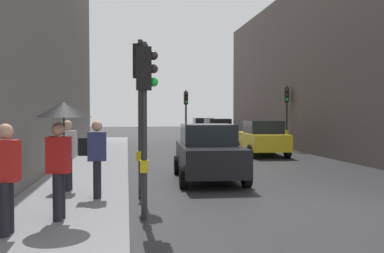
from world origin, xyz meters
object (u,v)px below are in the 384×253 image
(traffic_light_near_right, at_px, (141,89))
(pedestrian_with_umbrella, at_px, (62,127))
(pedestrian_with_grey_backpack, at_px, (95,154))
(pedestrian_with_black_backpack, at_px, (66,151))
(car_yellow_taxi, at_px, (262,138))
(car_dark_suv, at_px, (208,152))
(traffic_light_far_median, at_px, (186,107))
(traffic_light_mid_street, at_px, (287,106))
(traffic_light_near_left, at_px, (145,97))
(car_red_sedan, at_px, (217,131))
(car_blue_van, at_px, (203,128))
(pedestrian_in_red_jacket, at_px, (6,174))

(traffic_light_near_right, relative_size, pedestrian_with_umbrella, 1.82)
(pedestrian_with_umbrella, xyz_separation_m, pedestrian_with_grey_backpack, (0.43, 1.85, -0.68))
(pedestrian_with_black_backpack, height_order, pedestrian_with_grey_backpack, same)
(car_yellow_taxi, bearing_deg, car_dark_suv, -121.12)
(car_dark_suv, relative_size, car_yellow_taxi, 1.00)
(pedestrian_with_umbrella, distance_m, pedestrian_with_black_backpack, 2.97)
(traffic_light_far_median, bearing_deg, traffic_light_mid_street, -39.96)
(traffic_light_near_left, relative_size, pedestrian_with_grey_backpack, 1.97)
(traffic_light_near_left, bearing_deg, car_red_sedan, 73.37)
(car_red_sedan, bearing_deg, pedestrian_with_umbrella, -110.04)
(car_red_sedan, height_order, car_yellow_taxi, same)
(traffic_light_mid_street, height_order, pedestrian_with_black_backpack, traffic_light_mid_street)
(traffic_light_mid_street, relative_size, car_red_sedan, 0.88)
(car_blue_van, distance_m, pedestrian_with_grey_backpack, 26.15)
(traffic_light_near_left, bearing_deg, traffic_light_mid_street, 57.76)
(traffic_light_far_median, bearing_deg, car_yellow_taxi, -66.69)
(pedestrian_with_umbrella, relative_size, pedestrian_in_red_jacket, 1.21)
(car_yellow_taxi, xyz_separation_m, pedestrian_with_grey_backpack, (-7.50, -10.02, 0.29))
(pedestrian_with_umbrella, xyz_separation_m, pedestrian_with_black_backpack, (-0.36, 2.87, -0.68))
(car_blue_van, bearing_deg, car_dark_suv, -100.43)
(traffic_light_near_right, distance_m, traffic_light_mid_street, 14.73)
(car_yellow_taxi, bearing_deg, traffic_light_mid_street, 45.85)
(car_red_sedan, bearing_deg, car_yellow_taxi, -88.41)
(traffic_light_near_right, relative_size, pedestrian_in_red_jacket, 2.20)
(pedestrian_with_umbrella, height_order, pedestrian_with_grey_backpack, pedestrian_with_umbrella)
(traffic_light_far_median, bearing_deg, car_dark_suv, -95.50)
(car_blue_van, bearing_deg, traffic_light_far_median, -108.23)
(car_blue_van, height_order, car_yellow_taxi, same)
(car_dark_suv, xyz_separation_m, pedestrian_with_umbrella, (-3.70, -4.86, 0.96))
(car_blue_van, distance_m, pedestrian_in_red_jacket, 29.03)
(car_red_sedan, bearing_deg, car_blue_van, 89.12)
(car_dark_suv, height_order, car_yellow_taxi, same)
(car_dark_suv, relative_size, pedestrian_in_red_jacket, 2.43)
(pedestrian_with_grey_backpack, bearing_deg, pedestrian_in_red_jacket, -113.81)
(traffic_light_near_right, relative_size, pedestrian_with_black_backpack, 2.20)
(traffic_light_mid_street, xyz_separation_m, car_yellow_taxi, (-2.31, -2.38, -1.68))
(car_blue_van, xyz_separation_m, pedestrian_with_black_backpack, (-8.13, -24.08, 0.29))
(traffic_light_mid_street, xyz_separation_m, car_red_sedan, (-2.56, 6.80, -1.68))
(traffic_light_near_left, relative_size, pedestrian_in_red_jacket, 1.97)
(car_blue_van, bearing_deg, traffic_light_mid_street, -78.99)
(car_red_sedan, relative_size, pedestrian_with_grey_backpack, 2.39)
(traffic_light_mid_street, height_order, pedestrian_with_umbrella, traffic_light_mid_street)
(car_dark_suv, bearing_deg, traffic_light_near_right, -131.54)
(car_yellow_taxi, relative_size, pedestrian_in_red_jacket, 2.44)
(traffic_light_mid_street, xyz_separation_m, pedestrian_with_black_backpack, (-10.60, -11.38, -1.40))
(car_red_sedan, bearing_deg, traffic_light_near_left, -106.63)
(pedestrian_in_red_jacket, bearing_deg, traffic_light_near_right, 54.80)
(traffic_light_mid_street, bearing_deg, car_red_sedan, 110.66)
(traffic_light_near_left, bearing_deg, traffic_light_near_right, 90.10)
(traffic_light_near_right, height_order, traffic_light_far_median, traffic_light_near_right)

